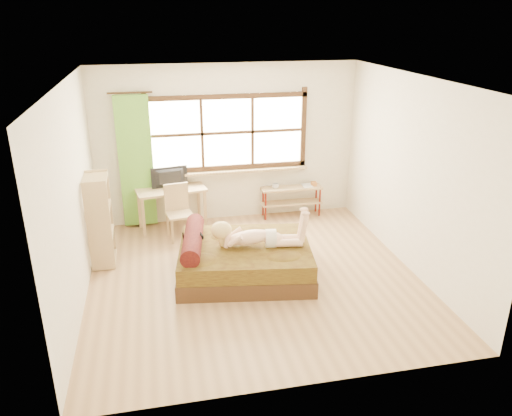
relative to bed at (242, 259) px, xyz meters
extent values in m
plane|color=#9E754C|center=(0.15, -0.10, -0.25)|extent=(4.50, 4.50, 0.00)
plane|color=white|center=(0.15, -0.10, 2.45)|extent=(4.50, 4.50, 0.00)
plane|color=silver|center=(0.15, 2.15, 1.10)|extent=(4.50, 0.00, 4.50)
plane|color=silver|center=(0.15, -2.35, 1.10)|extent=(4.50, 0.00, 4.50)
plane|color=silver|center=(-2.10, -0.10, 1.10)|extent=(0.00, 4.50, 4.50)
plane|color=silver|center=(2.40, -0.10, 1.10)|extent=(0.00, 4.50, 4.50)
cube|color=#FFEDBF|center=(0.15, 2.14, 1.30)|extent=(2.60, 0.01, 1.30)
cube|color=tan|center=(0.15, 2.07, 0.63)|extent=(2.80, 0.16, 0.04)
cube|color=#488123|center=(-1.40, 2.03, 0.90)|extent=(0.55, 0.10, 2.20)
cube|color=#362210|center=(0.04, -0.01, -0.13)|extent=(2.02, 1.71, 0.23)
cube|color=#351D0C|center=(0.04, -0.01, 0.09)|extent=(1.98, 1.68, 0.23)
cylinder|color=black|center=(-0.66, 0.10, 0.32)|extent=(0.44, 1.27, 0.26)
cube|color=tan|center=(-0.86, 1.85, 0.44)|extent=(1.20, 0.70, 0.04)
cube|color=tan|center=(-1.34, 1.56, 0.09)|extent=(0.05, 0.05, 0.68)
cube|color=tan|center=(-0.32, 1.73, 0.09)|extent=(0.05, 0.05, 0.68)
cube|color=tan|center=(-1.41, 1.97, 0.09)|extent=(0.05, 0.05, 0.68)
cube|color=tan|center=(-0.39, 2.14, 0.09)|extent=(0.05, 0.05, 0.68)
imported|color=black|center=(-0.86, 1.90, 0.64)|extent=(0.61, 0.18, 0.35)
cube|color=tan|center=(-0.76, 1.40, 0.17)|extent=(0.46, 0.46, 0.04)
cube|color=tan|center=(-0.79, 1.58, 0.41)|extent=(0.40, 0.10, 0.45)
cube|color=tan|center=(-0.90, 1.20, -0.05)|extent=(0.04, 0.04, 0.40)
cube|color=tan|center=(-0.57, 1.26, -0.05)|extent=(0.04, 0.04, 0.40)
cube|color=tan|center=(-0.96, 1.54, -0.05)|extent=(0.04, 0.04, 0.40)
cube|color=tan|center=(-0.62, 1.60, -0.05)|extent=(0.04, 0.04, 0.40)
cube|color=tan|center=(1.27, 1.97, 0.28)|extent=(1.09, 0.29, 0.04)
cube|color=tan|center=(1.27, 1.97, 0.01)|extent=(1.09, 0.29, 0.03)
cylinder|color=#671509|center=(0.77, 1.87, 0.03)|extent=(0.03, 0.03, 0.55)
cylinder|color=#671509|center=(1.77, 1.85, 0.03)|extent=(0.03, 0.03, 0.55)
cylinder|color=#671509|center=(0.77, 2.08, 0.03)|extent=(0.03, 0.03, 0.55)
cylinder|color=#671509|center=(1.77, 2.07, 0.03)|extent=(0.03, 0.03, 0.55)
cube|color=#C27530|center=(1.68, 1.96, 0.33)|extent=(0.09, 0.09, 0.07)
imported|color=gray|center=(0.97, 1.97, 0.34)|extent=(0.12, 0.12, 0.09)
imported|color=gray|center=(1.47, 1.97, 0.31)|extent=(0.18, 0.24, 0.02)
cube|color=tan|center=(-1.93, 0.79, -0.19)|extent=(0.34, 0.56, 0.03)
cube|color=tan|center=(-1.93, 0.79, 0.22)|extent=(0.34, 0.56, 0.03)
cube|color=tan|center=(-1.93, 0.79, 0.64)|extent=(0.34, 0.56, 0.03)
cube|color=tan|center=(-1.93, 0.79, 1.05)|extent=(0.34, 0.56, 0.03)
cube|color=tan|center=(-1.92, 0.52, 0.43)|extent=(0.33, 0.04, 1.33)
cube|color=tan|center=(-1.94, 1.06, 0.43)|extent=(0.33, 0.04, 1.33)
camera|label=1|loc=(-1.08, -6.14, 3.22)|focal=35.00mm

